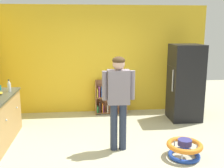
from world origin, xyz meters
TOP-DOWN VIEW (x-y plane):
  - ground_plane at (0.00, 0.00)m, footprint 12.00×12.00m
  - back_wall at (0.00, 2.33)m, footprint 5.20×0.06m
  - refrigerator at (1.84, 1.50)m, footprint 0.73×0.68m
  - bookshelf at (0.10, 2.15)m, footprint 0.80×0.28m
  - standing_person at (0.09, 0.03)m, footprint 0.57×0.22m
  - baby_walker at (1.16, -0.39)m, footprint 0.60×0.60m
  - banana_bunch at (-2.10, 0.72)m, footprint 0.12×0.16m
  - clear_bottle at (-2.00, 0.94)m, footprint 0.07×0.07m

SIDE VIEW (x-z plane):
  - ground_plane at x=0.00m, z-range 0.00..0.00m
  - baby_walker at x=1.16m, z-range 0.00..0.32m
  - bookshelf at x=0.10m, z-range -0.05..0.80m
  - refrigerator at x=1.84m, z-range 0.00..1.78m
  - banana_bunch at x=-2.10m, z-range 0.91..0.95m
  - clear_bottle at x=-2.00m, z-range 0.88..1.12m
  - standing_person at x=0.09m, z-range 0.18..1.86m
  - back_wall at x=0.00m, z-range 0.00..2.70m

